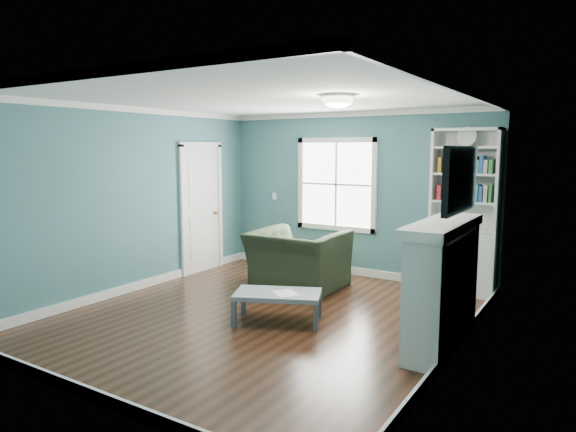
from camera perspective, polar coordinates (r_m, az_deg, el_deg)
The scene contains 13 objects.
floor at distance 6.35m, azimuth -2.59°, elevation -11.08°, with size 5.00×5.00×0.00m, color black.
room_walls at distance 6.04m, azimuth -2.68°, elevation 3.29°, with size 5.00×5.00×5.00m.
trim at distance 6.07m, azimuth -2.66°, elevation 0.04°, with size 4.50×5.00×2.60m.
window at distance 8.34m, azimuth 5.39°, elevation 3.52°, with size 1.40×0.06×1.50m.
bookshelf at distance 7.52m, azimuth 18.93°, elevation -1.32°, with size 0.90×0.35×2.31m.
fireplace at distance 5.50m, azimuth 16.92°, elevation -7.44°, with size 0.44×1.58×1.30m.
tv at distance 5.30m, azimuth 18.62°, elevation 3.88°, with size 0.06×1.10×0.65m, color black.
door at distance 8.55m, azimuth -9.58°, elevation 1.01°, with size 0.12×0.98×2.17m.
ceiling_fixture at distance 5.67m, azimuth 5.54°, elevation 12.78°, with size 0.38×0.38×0.15m.
light_switch at distance 8.96m, azimuth -1.51°, elevation 2.22°, with size 0.08×0.01×0.12m, color white.
recliner at distance 7.47m, azimuth 1.10°, elevation -3.80°, with size 1.28×0.84×1.12m, color #222D1C.
coffee_table at distance 6.07m, azimuth -1.15°, elevation -8.87°, with size 1.13×0.90×0.36m.
paper_sheet at distance 5.99m, azimuth -0.23°, elevation -8.58°, with size 0.24×0.30×0.00m, color white.
Camera 1 is at (3.43, -4.95, 2.02)m, focal length 32.00 mm.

